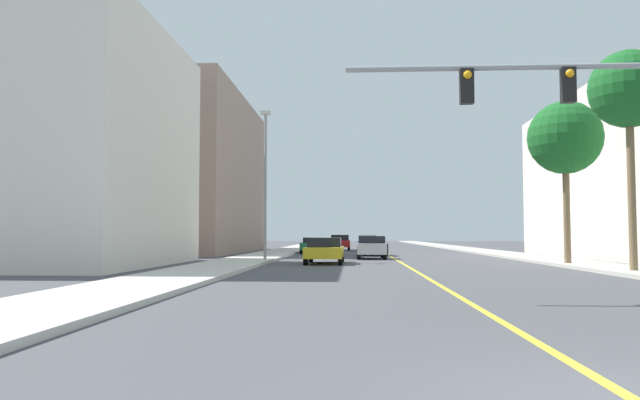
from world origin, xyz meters
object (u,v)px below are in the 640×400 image
(car_black, at_px, (373,246))
(palm_far, at_px, (565,139))
(car_red, at_px, (340,242))
(palm_mid, at_px, (629,91))
(traffic_signal_mast, at_px, (639,111))
(car_silver, at_px, (371,247))
(street_lamp, at_px, (265,177))
(car_green, at_px, (314,245))
(car_blue, at_px, (368,243))
(car_yellow, at_px, (325,250))

(car_black, bearing_deg, palm_far, -60.22)
(car_red, bearing_deg, car_black, -80.92)
(palm_mid, xyz_separation_m, car_black, (-9.37, 20.28, -6.44))
(traffic_signal_mast, relative_size, palm_far, 1.30)
(palm_far, bearing_deg, car_silver, 138.07)
(street_lamp, height_order, car_green, street_lamp)
(street_lamp, distance_m, car_blue, 22.56)
(traffic_signal_mast, relative_size, car_green, 2.36)
(car_green, distance_m, car_red, 11.25)
(traffic_signal_mast, bearing_deg, palm_mid, 67.29)
(car_silver, bearing_deg, car_green, 112.24)
(traffic_signal_mast, relative_size, car_black, 2.43)
(palm_mid, xyz_separation_m, car_red, (-12.14, 36.15, -6.40))
(street_lamp, xyz_separation_m, car_green, (1.78, 15.08, -4.09))
(car_blue, height_order, car_silver, car_blue)
(car_black, bearing_deg, car_yellow, -106.19)
(street_lamp, distance_m, car_silver, 8.59)
(street_lamp, distance_m, car_green, 15.72)
(car_green, bearing_deg, traffic_signal_mast, 107.90)
(traffic_signal_mast, relative_size, car_silver, 2.51)
(car_silver, relative_size, car_yellow, 0.90)
(car_silver, height_order, car_yellow, car_silver)
(car_black, height_order, car_green, car_black)
(traffic_signal_mast, height_order, car_red, traffic_signal_mast)
(palm_mid, xyz_separation_m, car_blue, (-9.53, 31.27, -6.42))
(traffic_signal_mast, bearing_deg, car_blue, 97.57)
(palm_far, distance_m, car_blue, 27.29)
(palm_far, bearing_deg, palm_mid, -86.29)
(car_black, height_order, car_red, car_red)
(car_green, distance_m, car_blue, 7.66)
(street_lamp, distance_m, palm_far, 15.92)
(street_lamp, height_order, car_black, street_lamp)
(palm_mid, relative_size, car_black, 2.03)
(traffic_signal_mast, relative_size, street_lamp, 1.23)
(palm_mid, height_order, car_silver, palm_mid)
(car_black, height_order, car_silver, car_silver)
(traffic_signal_mast, relative_size, car_yellow, 2.26)
(palm_mid, distance_m, car_green, 29.43)
(traffic_signal_mast, bearing_deg, street_lamp, 120.69)
(street_lamp, bearing_deg, palm_mid, -32.29)
(street_lamp, relative_size, car_black, 1.98)
(street_lamp, relative_size, palm_far, 1.06)
(street_lamp, relative_size, car_blue, 2.14)
(traffic_signal_mast, bearing_deg, car_silver, 103.06)
(traffic_signal_mast, height_order, street_lamp, street_lamp)
(street_lamp, xyz_separation_m, car_red, (3.65, 26.17, -4.02))
(car_red, bearing_deg, car_blue, -62.67)
(car_red, bearing_deg, car_yellow, -91.20)
(car_red, bearing_deg, street_lamp, -98.75)
(palm_far, xyz_separation_m, car_black, (-8.97, 14.13, -5.52))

